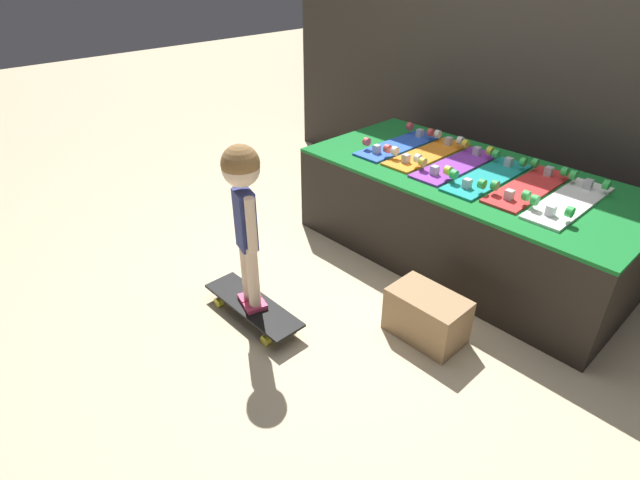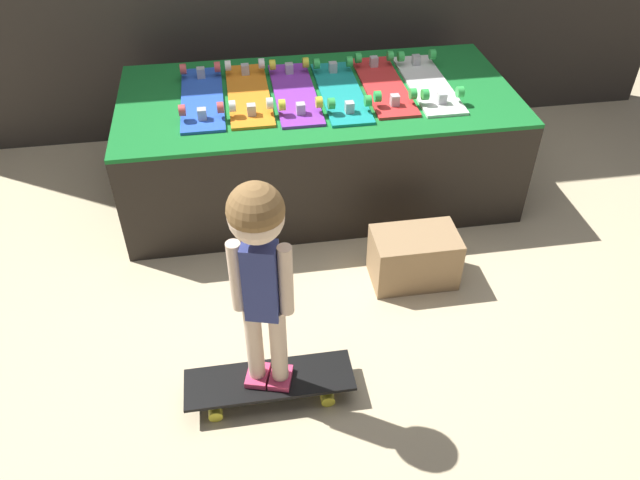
% 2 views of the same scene
% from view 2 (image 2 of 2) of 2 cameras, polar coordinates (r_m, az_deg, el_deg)
% --- Properties ---
extents(ground_plane, '(16.00, 16.00, 0.00)m').
position_cam_2_polar(ground_plane, '(3.01, 1.54, -1.48)').
color(ground_plane, beige).
extents(display_rack, '(1.96, 0.96, 0.56)m').
position_cam_2_polar(display_rack, '(3.32, -0.23, 8.91)').
color(display_rack, black).
rests_on(display_rack, ground_plane).
extents(skateboard_blue_on_rack, '(0.20, 0.68, 0.09)m').
position_cam_2_polar(skateboard_blue_on_rack, '(3.17, -10.74, 12.77)').
color(skateboard_blue_on_rack, blue).
rests_on(skateboard_blue_on_rack, display_rack).
extents(skateboard_orange_on_rack, '(0.20, 0.68, 0.09)m').
position_cam_2_polar(skateboard_orange_on_rack, '(3.17, -6.56, 13.24)').
color(skateboard_orange_on_rack, orange).
rests_on(skateboard_orange_on_rack, display_rack).
extents(skateboard_purple_on_rack, '(0.20, 0.68, 0.09)m').
position_cam_2_polar(skateboard_purple_on_rack, '(3.16, -2.32, 13.41)').
color(skateboard_purple_on_rack, purple).
rests_on(skateboard_purple_on_rack, display_rack).
extents(skateboard_teal_on_rack, '(0.20, 0.68, 0.09)m').
position_cam_2_polar(skateboard_teal_on_rack, '(3.17, 1.90, 13.52)').
color(skateboard_teal_on_rack, teal).
rests_on(skateboard_teal_on_rack, display_rack).
extents(skateboard_red_on_rack, '(0.20, 0.68, 0.09)m').
position_cam_2_polar(skateboard_red_on_rack, '(3.25, 5.83, 14.01)').
color(skateboard_red_on_rack, red).
rests_on(skateboard_red_on_rack, display_rack).
extents(skateboard_white_on_rack, '(0.20, 0.68, 0.09)m').
position_cam_2_polar(skateboard_white_on_rack, '(3.30, 9.83, 14.03)').
color(skateboard_white_on_rack, white).
rests_on(skateboard_white_on_rack, display_rack).
extents(skateboard_on_floor, '(0.63, 0.19, 0.09)m').
position_cam_2_polar(skateboard_on_floor, '(2.40, -4.63, -12.79)').
color(skateboard_on_floor, black).
rests_on(skateboard_on_floor, ground_plane).
extents(child, '(0.20, 0.18, 0.87)m').
position_cam_2_polar(child, '(1.95, -5.59, -1.38)').
color(child, '#E03D6B').
rests_on(child, skateboard_on_floor).
extents(storage_box, '(0.38, 0.23, 0.25)m').
position_cam_2_polar(storage_box, '(2.84, 8.58, -1.58)').
color(storage_box, '#A37F56').
rests_on(storage_box, ground_plane).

